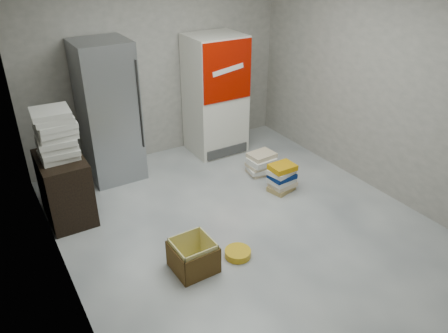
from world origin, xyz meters
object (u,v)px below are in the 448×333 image
steel_fridge (108,112)px  phonebook_stack_main (282,178)px  wood_shelf (65,188)px  cardboard_box (193,257)px  coke_cooler (215,95)px

steel_fridge → phonebook_stack_main: steel_fridge is taller
steel_fridge → wood_shelf: (-0.83, -0.73, -0.55)m
phonebook_stack_main → cardboard_box: phonebook_stack_main is taller
steel_fridge → wood_shelf: size_ratio=2.37×
steel_fridge → wood_shelf: bearing=-138.7°
steel_fridge → coke_cooler: (1.65, -0.01, -0.05)m
coke_cooler → wood_shelf: 2.63m
coke_cooler → cardboard_box: (-1.62, -2.35, -0.77)m
wood_shelf → phonebook_stack_main: wood_shelf is taller
steel_fridge → cardboard_box: steel_fridge is taller
wood_shelf → cardboard_box: wood_shelf is taller
coke_cooler → cardboard_box: size_ratio=4.20×
wood_shelf → phonebook_stack_main: (2.58, -0.86, -0.20)m
phonebook_stack_main → cardboard_box: (-1.72, -0.77, -0.06)m
wood_shelf → cardboard_box: (0.86, -1.62, -0.26)m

